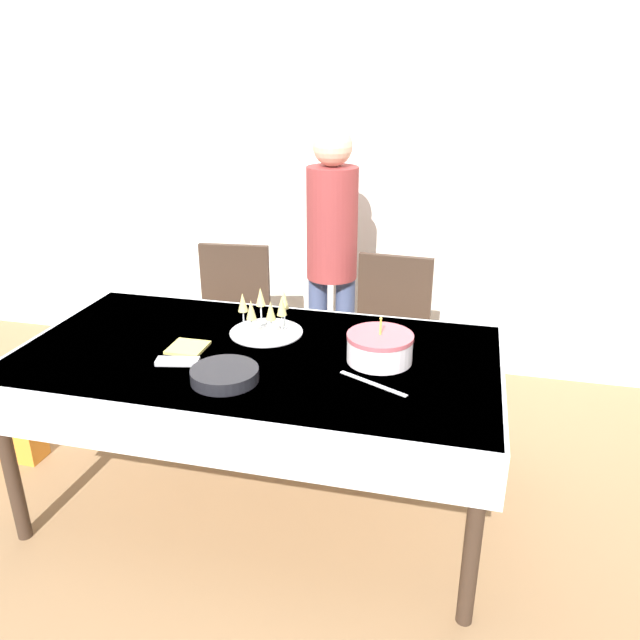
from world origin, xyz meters
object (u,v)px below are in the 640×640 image
plate_stack_main (225,375)px  person_standing (332,245)px  dining_chair_far_right (389,338)px  gift_bag (20,437)px  dining_chair_far_left (232,323)px  birthday_cake (380,348)px  champagne_tray (266,316)px

plate_stack_main → person_standing: size_ratio=0.16×
dining_chair_far_right → gift_bag: size_ratio=3.93×
dining_chair_far_left → birthday_cake: bearing=-40.0°
dining_chair_far_left → gift_bag: (-0.87, -0.79, -0.40)m
dining_chair_far_right → plate_stack_main: size_ratio=3.66×
champagne_tray → gift_bag: champagne_tray is taller
champagne_tray → gift_bag: size_ratio=1.35×
dining_chair_far_right → plate_stack_main: dining_chair_far_right is taller
dining_chair_far_left → person_standing: bearing=20.0°
person_standing → gift_bag: bearing=-145.0°
dining_chair_far_right → plate_stack_main: (-0.48, -1.11, 0.28)m
dining_chair_far_right → champagne_tray: champagne_tray is taller
dining_chair_far_right → person_standing: (-0.36, 0.19, 0.44)m
person_standing → birthday_cake: bearing=-67.1°
birthday_cake → person_standing: person_standing is taller
gift_bag → dining_chair_far_right: bearing=24.1°
gift_bag → plate_stack_main: bearing=-14.0°
birthday_cake → plate_stack_main: birthday_cake is taller
person_standing → dining_chair_far_right: bearing=-28.3°
person_standing → gift_bag: size_ratio=6.61×
birthday_cake → plate_stack_main: size_ratio=1.03×
dining_chair_far_left → dining_chair_far_right: 0.90m
dining_chair_far_right → birthday_cake: size_ratio=3.54×
dining_chair_far_left → gift_bag: 1.24m
dining_chair_far_right → birthday_cake: birthday_cake is taller
dining_chair_far_right → champagne_tray: bearing=-126.1°
birthday_cake → plate_stack_main: (-0.54, -0.31, -0.03)m
gift_bag → dining_chair_far_left: bearing=42.3°
champagne_tray → person_standing: person_standing is taller
champagne_tray → plate_stack_main: bearing=-91.0°
plate_stack_main → person_standing: person_standing is taller
birthday_cake → person_standing: 1.09m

